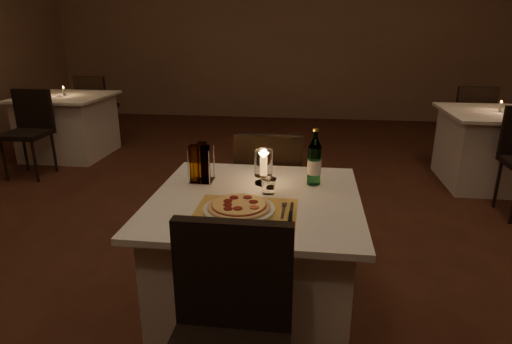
# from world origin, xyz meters

# --- Properties ---
(floor) EXTENTS (8.00, 10.00, 0.02)m
(floor) POSITION_xyz_m (0.00, 0.00, -0.01)
(floor) COLOR #4C2618
(floor) RESTS_ON ground
(wall_back) EXTENTS (8.00, 0.02, 3.00)m
(wall_back) POSITION_xyz_m (0.00, 5.01, 1.50)
(wall_back) COLOR #8A6950
(wall_back) RESTS_ON ground
(main_table) EXTENTS (1.00, 1.00, 0.74)m
(main_table) POSITION_xyz_m (0.16, -0.55, 0.37)
(main_table) COLOR silver
(main_table) RESTS_ON ground
(chair_near) EXTENTS (0.42, 0.42, 0.90)m
(chair_near) POSITION_xyz_m (0.16, -1.26, 0.55)
(chair_near) COLOR black
(chair_near) RESTS_ON ground
(chair_far) EXTENTS (0.42, 0.42, 0.90)m
(chair_far) POSITION_xyz_m (0.16, 0.17, 0.55)
(chair_far) COLOR black
(chair_far) RESTS_ON ground
(placemat) EXTENTS (0.45, 0.34, 0.00)m
(placemat) POSITION_xyz_m (0.14, -0.73, 0.74)
(placemat) COLOR gold
(placemat) RESTS_ON main_table
(plate) EXTENTS (0.32, 0.32, 0.01)m
(plate) POSITION_xyz_m (0.11, -0.73, 0.75)
(plate) COLOR white
(plate) RESTS_ON placemat
(pizza) EXTENTS (0.28, 0.28, 0.02)m
(pizza) POSITION_xyz_m (0.11, -0.73, 0.77)
(pizza) COLOR #D8B77F
(pizza) RESTS_ON plate
(fork) EXTENTS (0.02, 0.18, 0.00)m
(fork) POSITION_xyz_m (0.31, -0.69, 0.75)
(fork) COLOR silver
(fork) RESTS_ON placemat
(knife) EXTENTS (0.02, 0.22, 0.01)m
(knife) POSITION_xyz_m (0.34, -0.75, 0.75)
(knife) COLOR black
(knife) RESTS_ON placemat
(tumbler) EXTENTS (0.08, 0.08, 0.08)m
(tumbler) POSITION_xyz_m (0.22, -0.49, 0.78)
(tumbler) COLOR white
(tumbler) RESTS_ON main_table
(water_bottle) EXTENTS (0.07, 0.07, 0.30)m
(water_bottle) POSITION_xyz_m (0.44, -0.33, 0.86)
(water_bottle) COLOR #52996C
(water_bottle) RESTS_ON main_table
(hurricane_candle) EXTENTS (0.09, 0.09, 0.18)m
(hurricane_candle) POSITION_xyz_m (0.18, -0.36, 0.85)
(hurricane_candle) COLOR white
(hurricane_candle) RESTS_ON main_table
(cruet_caddy) EXTENTS (0.12, 0.12, 0.21)m
(cruet_caddy) POSITION_xyz_m (-0.15, -0.37, 0.84)
(cruet_caddy) COLOR white
(cruet_caddy) RESTS_ON main_table
(neighbor_table_left) EXTENTS (1.00, 1.00, 0.74)m
(neighbor_table_left) POSITION_xyz_m (-2.52, 2.35, 0.37)
(neighbor_table_left) COLOR silver
(neighbor_table_left) RESTS_ON ground
(neighbor_chair_la) EXTENTS (0.42, 0.42, 0.90)m
(neighbor_chair_la) POSITION_xyz_m (-2.52, 1.64, 0.55)
(neighbor_chair_la) COLOR black
(neighbor_chair_la) RESTS_ON ground
(neighbor_chair_lb) EXTENTS (0.42, 0.42, 0.90)m
(neighbor_chair_lb) POSITION_xyz_m (-2.52, 3.07, 0.55)
(neighbor_chair_lb) COLOR black
(neighbor_chair_lb) RESTS_ON ground
(neighbor_candle_left) EXTENTS (0.03, 0.03, 0.11)m
(neighbor_candle_left) POSITION_xyz_m (-2.52, 2.35, 0.79)
(neighbor_candle_left) COLOR white
(neighbor_candle_left) RESTS_ON neighbor_table_left
(neighbor_table_right) EXTENTS (1.00, 1.00, 0.74)m
(neighbor_table_right) POSITION_xyz_m (2.22, 1.92, 0.37)
(neighbor_table_right) COLOR silver
(neighbor_table_right) RESTS_ON ground
(neighbor_chair_rb) EXTENTS (0.42, 0.42, 0.90)m
(neighbor_chair_rb) POSITION_xyz_m (2.22, 2.64, 0.55)
(neighbor_chair_rb) COLOR black
(neighbor_chair_rb) RESTS_ON ground
(neighbor_candle_right) EXTENTS (0.03, 0.03, 0.11)m
(neighbor_candle_right) POSITION_xyz_m (2.22, 1.92, 0.79)
(neighbor_candle_right) COLOR white
(neighbor_candle_right) RESTS_ON neighbor_table_right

